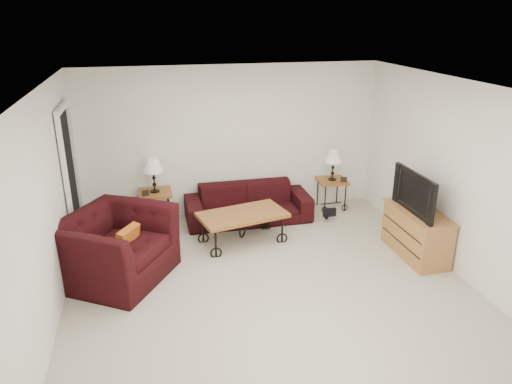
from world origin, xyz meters
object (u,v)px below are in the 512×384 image
side_table_right (331,194)px  armchair (116,247)px  side_table_left (156,208)px  television (420,192)px  lamp_left (154,175)px  tv_stand (416,233)px  lamp_right (333,165)px  coffee_table (243,228)px  backpack (327,208)px  sofa (248,203)px

side_table_right → armchair: armchair is taller
side_table_right → armchair: bearing=-156.0°
side_table_left → television: (3.52, -1.92, 0.68)m
side_table_left → armchair: armchair is taller
lamp_left → armchair: bearing=-109.3°
side_table_left → lamp_left: 0.57m
lamp_left → armchair: 1.74m
tv_stand → side_table_left: bearing=151.6°
lamp_right → coffee_table: (-1.79, -0.97, -0.56)m
lamp_right → coffee_table: size_ratio=0.42×
coffee_table → backpack: (1.54, 0.52, -0.02)m
sofa → lamp_left: size_ratio=3.61×
side_table_right → lamp_right: 0.53m
side_table_right → backpack: bearing=-118.9°
coffee_table → armchair: size_ratio=0.94×
sofa → television: (2.04, -1.74, 0.66)m
side_table_left → coffee_table: (1.23, -0.97, -0.05)m
sofa → tv_stand: size_ratio=1.83×
television → side_table_left: bearing=-118.5°
side_table_right → backpack: (-0.25, -0.45, -0.05)m
side_table_left → television: bearing=-28.5°
armchair → tv_stand: size_ratio=1.21×
lamp_right → television: bearing=-75.4°
sofa → armchair: 2.50m
armchair → backpack: (3.34, 1.14, -0.22)m
tv_stand → television: size_ratio=1.12×
television → tv_stand: bearing=90.0°
side_table_left → lamp_right: (3.03, 0.00, 0.52)m
side_table_right → tv_stand: 1.99m
side_table_left → lamp_right: size_ratio=1.06×
television → sofa: bearing=-130.5°
sofa → armchair: (-2.05, -1.42, 0.14)m
armchair → tv_stand: bearing=-62.0°
sofa → armchair: bearing=-145.3°
backpack → lamp_left: bearing=161.3°
coffee_table → lamp_right: bearing=28.4°
television → backpack: bearing=-152.9°
television → armchair: bearing=-94.5°
tv_stand → sofa: bearing=139.8°
coffee_table → lamp_left: bearing=141.8°
lamp_right → armchair: (-3.59, -1.60, -0.36)m
sofa → side_table_right: sofa is taller
side_table_left → tv_stand: size_ratio=0.51×
coffee_table → television: size_ratio=1.27×
side_table_left → lamp_right: 3.07m
side_table_right → armchair: size_ratio=0.39×
side_table_left → tv_stand: 4.03m
side_table_right → tv_stand: bearing=-74.9°
coffee_table → sofa: bearing=72.0°
tv_stand → coffee_table: bearing=157.7°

